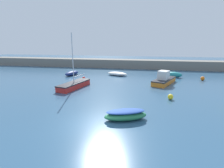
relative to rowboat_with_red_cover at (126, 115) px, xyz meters
The scene contains 11 objects.
ground_plane 2.42m from the rowboat_with_red_cover, 154.14° to the right, with size 120.00×120.00×0.20m, color #2D5170.
harbor_breakwater 26.40m from the rowboat_with_red_cover, 94.64° to the left, with size 66.89×3.13×1.83m, color slate.
rowboat_with_red_cover is the anchor object (origin of this frame).
cabin_cruiser_white 12.87m from the rowboat_with_red_cover, 72.70° to the left, with size 3.70×5.43×1.84m.
rowboat_blue_near 17.34m from the rowboat_with_red_cover, 101.23° to the left, with size 3.77×2.36×0.62m.
sailboat_tall_mast 10.78m from the rowboat_with_red_cover, 132.93° to the left, with size 2.67×5.40×6.66m.
open_tender_yellow 19.24m from the rowboat_with_red_cover, 125.07° to the left, with size 2.00×3.35×0.73m.
rowboat_white_midwater 18.36m from the rowboat_with_red_cover, 71.42° to the left, with size 2.87×2.07×0.87m.
mooring_buoy_yellow 6.70m from the rowboat_with_red_cover, 54.83° to the left, with size 0.55×0.55×0.55m, color yellow.
mooring_buoy_orange 18.42m from the rowboat_with_red_cover, 58.10° to the left, with size 0.59×0.59×0.59m, color orange.
mooring_buoy_red 14.95m from the rowboat_with_red_cover, 121.59° to the left, with size 0.47×0.47×0.47m, color red.
Camera 1 is at (3.40, -10.87, 5.60)m, focal length 28.00 mm.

